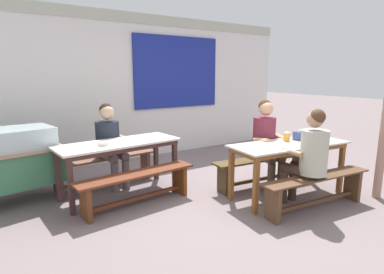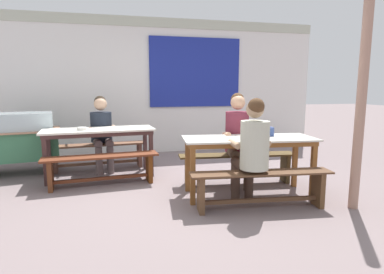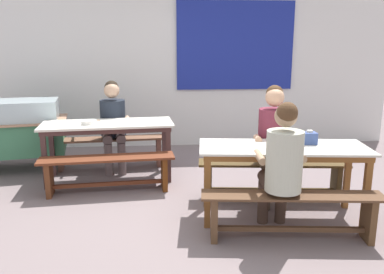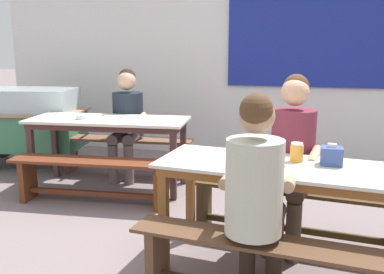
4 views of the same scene
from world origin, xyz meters
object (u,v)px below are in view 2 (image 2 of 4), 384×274
food_cart (13,138)px  bench_far_back (99,152)px  wooden_support_post (361,107)px  soup_bowl (82,129)px  bench_far_front (102,165)px  dining_table_far (99,134)px  bench_near_back (238,164)px  condiment_jar (251,131)px  person_center_facing (102,128)px  tissue_box (267,131)px  dining_table_near (249,144)px  person_near_front (252,147)px  bench_near_front (261,185)px  person_right_near_table (238,134)px

food_cart → bench_far_back: bearing=-0.8°
bench_far_back → wooden_support_post: bearing=-40.9°
soup_bowl → bench_far_front: bearing=-55.2°
bench_far_front → dining_table_far: bearing=95.0°
bench_near_back → bench_far_back: bearing=145.9°
condiment_jar → bench_near_back: bearing=92.4°
dining_table_far → condiment_jar: 2.36m
person_center_facing → tissue_box: (2.19, -1.73, 0.10)m
bench_far_back → soup_bowl: bearing=-108.5°
dining_table_near → person_near_front: person_near_front is taller
dining_table_far → condiment_jar: (1.99, -1.26, 0.14)m
person_near_front → soup_bowl: person_near_front is taller
food_cart → person_center_facing: (1.40, -0.08, 0.13)m
person_near_front → tissue_box: size_ratio=8.95×
dining_table_near → food_cart: size_ratio=0.97×
bench_near_back → wooden_support_post: 1.80m
bench_near_front → person_center_facing: 2.99m
tissue_box → bench_far_back: bearing=141.6°
bench_near_back → tissue_box: (0.24, -0.43, 0.53)m
condiment_jar → soup_bowl: size_ratio=0.88×
bench_far_back → soup_bowl: (-0.20, -0.59, 0.49)m
person_near_front → tissue_box: 0.67m
bench_far_back → bench_far_front: size_ratio=1.02×
soup_bowl → bench_far_back: bearing=71.5°
wooden_support_post → soup_bowl: bearing=147.9°
bench_near_back → person_right_near_table: person_right_near_table is taller
tissue_box → soup_bowl: tissue_box is taller
bench_far_front → bench_near_back: size_ratio=0.94×
soup_bowl → dining_table_far: bearing=20.7°
bench_far_back → person_near_front: bearing=-51.4°
bench_near_back → condiment_jar: (0.02, -0.39, 0.53)m
bench_near_front → tissue_box: 0.86m
dining_table_far → person_right_near_table: bearing=-25.3°
food_cart → wooden_support_post: (4.32, -2.61, 0.60)m
dining_table_near → person_right_near_table: person_right_near_table is taller
bench_far_front → person_right_near_table: (1.90, -0.42, 0.45)m
bench_far_front → condiment_jar: (1.95, -0.76, 0.53)m
bench_near_front → bench_far_back: bearing=129.0°
wooden_support_post → person_center_facing: bearing=139.1°
dining_table_far → soup_bowl: soup_bowl is taller
bench_far_front → tissue_box: 2.37m
person_center_facing → tissue_box: bearing=-38.3°
bench_far_back → bench_near_back: bearing=-34.1°
food_cart → person_center_facing: person_center_facing is taller
person_center_facing → wooden_support_post: (2.92, -2.53, 0.47)m
food_cart → tissue_box: food_cart is taller
bench_far_front → bench_near_back: 1.97m
bench_near_back → person_right_near_table: size_ratio=1.30×
tissue_box → condiment_jar: bearing=171.6°
dining_table_near → bench_near_front: 0.64m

